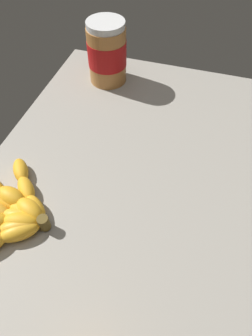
# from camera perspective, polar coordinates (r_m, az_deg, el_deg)

# --- Properties ---
(ground_plane) EXTENTS (0.89, 0.64, 0.04)m
(ground_plane) POSITION_cam_1_polar(r_m,az_deg,el_deg) (0.60, 1.60, -5.09)
(ground_plane) COLOR gray
(banana_bunch) EXTENTS (0.28, 0.21, 0.04)m
(banana_bunch) POSITION_cam_1_polar(r_m,az_deg,el_deg) (0.58, -23.34, -8.25)
(banana_bunch) COLOR gold
(banana_bunch) RESTS_ON ground_plane
(peanut_butter_jar) EXTENTS (0.10, 0.10, 0.16)m
(peanut_butter_jar) POSITION_cam_1_polar(r_m,az_deg,el_deg) (0.81, -3.71, 21.43)
(peanut_butter_jar) COLOR #B27238
(peanut_butter_jar) RESTS_ON ground_plane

